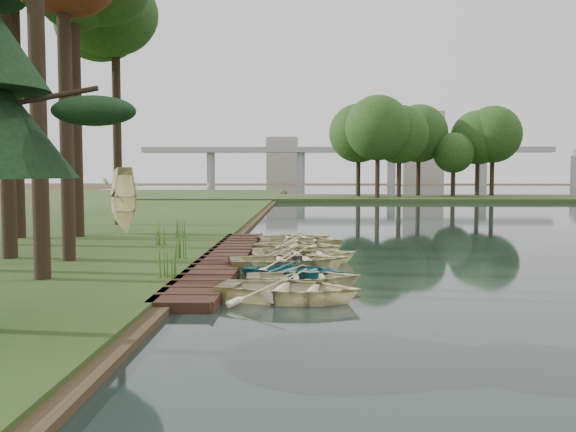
{
  "coord_description": "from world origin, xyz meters",
  "views": [
    {
      "loc": [
        1.29,
        -22.26,
        3.27
      ],
      "look_at": [
        0.6,
        1.65,
        1.6
      ],
      "focal_mm": 40.0,
      "sensor_mm": 36.0,
      "label": 1
    }
  ],
  "objects_px": {
    "rowboat_2": "(294,269)",
    "stored_rowboat": "(125,227)",
    "rowboat_0": "(289,286)",
    "rowboat_1": "(304,275)",
    "boardwalk": "(224,260)"
  },
  "relations": [
    {
      "from": "rowboat_1",
      "to": "stored_rowboat",
      "type": "distance_m",
      "value": 15.14
    },
    {
      "from": "rowboat_2",
      "to": "stored_rowboat",
      "type": "height_order",
      "value": "stored_rowboat"
    },
    {
      "from": "rowboat_0",
      "to": "rowboat_2",
      "type": "distance_m",
      "value": 3.19
    },
    {
      "from": "rowboat_2",
      "to": "rowboat_0",
      "type": "bearing_deg",
      "value": -162.06
    },
    {
      "from": "boardwalk",
      "to": "rowboat_0",
      "type": "relative_size",
      "value": 4.44
    },
    {
      "from": "boardwalk",
      "to": "rowboat_0",
      "type": "xyz_separation_m",
      "value": [
        2.46,
        -6.51,
        0.27
      ]
    },
    {
      "from": "rowboat_1",
      "to": "rowboat_2",
      "type": "xyz_separation_m",
      "value": [
        -0.28,
        1.25,
        -0.01
      ]
    },
    {
      "from": "boardwalk",
      "to": "rowboat_2",
      "type": "xyz_separation_m",
      "value": [
        2.54,
        -3.32,
        0.22
      ]
    },
    {
      "from": "rowboat_0",
      "to": "rowboat_1",
      "type": "bearing_deg",
      "value": 1.32
    },
    {
      "from": "rowboat_2",
      "to": "stored_rowboat",
      "type": "distance_m",
      "value": 13.96
    },
    {
      "from": "boardwalk",
      "to": "rowboat_1",
      "type": "height_order",
      "value": "rowboat_1"
    },
    {
      "from": "boardwalk",
      "to": "rowboat_2",
      "type": "bearing_deg",
      "value": -52.66
    },
    {
      "from": "rowboat_0",
      "to": "boardwalk",
      "type": "bearing_deg",
      "value": 32.49
    },
    {
      "from": "boardwalk",
      "to": "stored_rowboat",
      "type": "distance_m",
      "value": 9.79
    },
    {
      "from": "rowboat_1",
      "to": "rowboat_2",
      "type": "bearing_deg",
      "value": 9.22
    }
  ]
}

